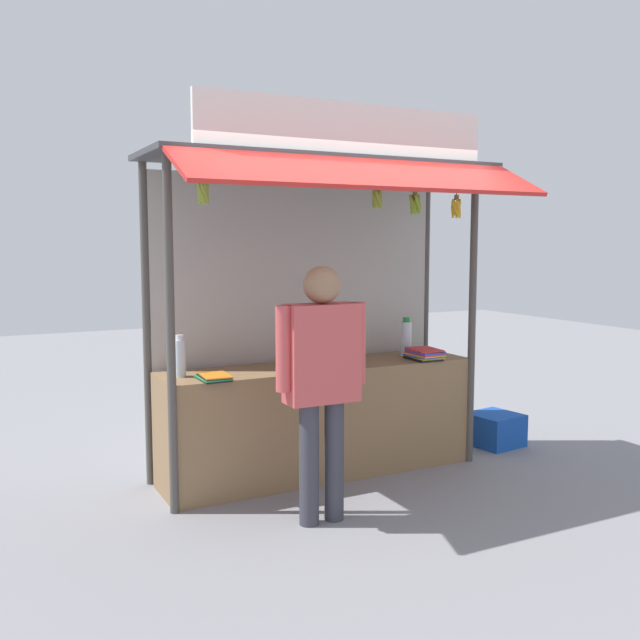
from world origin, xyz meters
The scene contains 14 objects.
ground_plane centered at (0.00, 0.00, 0.00)m, with size 20.00×20.00×0.00m, color gray.
stall_counter centered at (0.00, 0.00, 0.43)m, with size 2.49×0.57×0.86m, color olive.
stall_structure centered at (0.00, 0.08, 1.65)m, with size 2.69×1.38×2.76m.
water_bottle_mid_right centered at (-1.10, 0.02, 1.00)m, with size 0.08×0.08×0.30m.
water_bottle_front_left centered at (0.34, 0.06, 1.00)m, with size 0.08×0.08×0.29m.
water_bottle_left centered at (0.86, 0.09, 1.01)m, with size 0.09×0.09×0.32m.
magazine_stack_back_left centered at (-0.92, -0.20, 0.88)m, with size 0.21×0.28×0.04m.
magazine_stack_back_right centered at (0.87, -0.16, 0.90)m, with size 0.24×0.30×0.09m.
banana_bunch_leftmost centered at (0.98, -0.38, 2.07)m, with size 0.10×0.10×0.30m.
banana_bunch_inner_left centered at (0.60, -0.39, 2.09)m, with size 0.11×0.10×0.28m.
banana_bunch_inner_right centered at (-1.04, -0.38, 2.12)m, with size 0.10×0.10×0.24m.
banana_bunch_rightmost centered at (0.27, -0.38, 2.11)m, with size 0.10×0.10×0.24m.
vendor_person centered at (-0.44, -0.87, 1.00)m, with size 0.63×0.24×1.66m.
plastic_crate centered at (1.74, -0.02, 0.14)m, with size 0.41×0.41×0.28m, color #194CB2.
Camera 1 is at (-2.48, -4.83, 1.81)m, focal length 40.02 mm.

